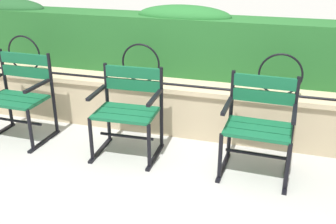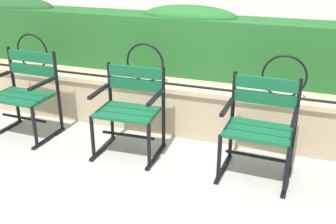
% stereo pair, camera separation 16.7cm
% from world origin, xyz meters
% --- Properties ---
extents(ground_plane, '(60.00, 60.00, 0.00)m').
position_xyz_m(ground_plane, '(0.00, 0.00, 0.00)').
color(ground_plane, '#ADADA8').
extents(stone_wall, '(8.25, 0.41, 0.55)m').
position_xyz_m(stone_wall, '(0.00, 0.86, 0.28)').
color(stone_wall, tan).
rests_on(stone_wall, ground).
extents(iron_arch_fence, '(7.70, 0.02, 0.42)m').
position_xyz_m(iron_arch_fence, '(-0.41, 0.79, 0.72)').
color(iron_arch_fence, black).
rests_on(iron_arch_fence, stone_wall).
extents(hedge_row, '(8.09, 0.47, 0.76)m').
position_xyz_m(hedge_row, '(-0.04, 1.27, 0.90)').
color(hedge_row, '#236028').
rests_on(hedge_row, stone_wall).
extents(park_chair_leftmost, '(0.64, 0.54, 0.89)m').
position_xyz_m(park_chair_leftmost, '(-1.67, 0.28, 0.47)').
color(park_chair_leftmost, '#145B38').
rests_on(park_chair_leftmost, ground).
extents(park_chair_centre_left, '(0.62, 0.54, 0.84)m').
position_xyz_m(park_chair_centre_left, '(-0.45, 0.27, 0.46)').
color(park_chair_centre_left, '#145B38').
rests_on(park_chair_centre_left, ground).
extents(park_chair_centre_right, '(0.62, 0.54, 0.87)m').
position_xyz_m(park_chair_centre_right, '(0.78, 0.26, 0.46)').
color(park_chair_centre_right, '#145B38').
rests_on(park_chair_centre_right, ground).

